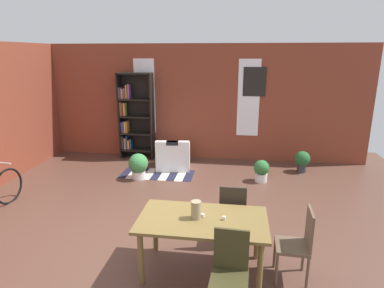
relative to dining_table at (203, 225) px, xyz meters
name	(u,v)px	position (x,y,z in m)	size (l,w,h in m)	color
ground_plane	(163,231)	(-0.72, 0.86, -0.65)	(10.09, 10.09, 0.00)	brown
back_wall_brick	(196,103)	(-0.72, 4.80, 0.84)	(8.74, 0.12, 2.98)	brown
window_pane_0	(145,96)	(-2.08, 4.73, 0.99)	(0.55, 0.02, 1.94)	white
window_pane_1	(249,98)	(0.63, 4.73, 0.99)	(0.55, 0.02, 1.94)	white
dining_table	(203,225)	(0.00, 0.00, 0.00)	(1.63, 0.90, 0.74)	brown
vase_on_table	(196,210)	(-0.08, 0.00, 0.21)	(0.13, 0.13, 0.23)	#998466
tealight_candle_0	(203,215)	(0.00, 0.05, 0.11)	(0.04, 0.04, 0.04)	silver
tealight_candle_1	(224,218)	(0.27, 0.01, 0.11)	(0.04, 0.04, 0.05)	silver
dining_chair_near_right	(230,271)	(0.37, -0.68, -0.14)	(0.42, 0.42, 0.95)	#363219
dining_chair_head_right	(298,242)	(1.19, 0.00, -0.14)	(0.41, 0.41, 0.95)	brown
dining_chair_far_right	(233,212)	(0.37, 0.68, -0.14)	(0.40, 0.40, 0.95)	#30291F
bookshelf_tall	(134,116)	(-2.35, 4.54, 0.49)	(0.90, 0.34, 2.26)	black
armchair_white	(173,157)	(-1.15, 3.84, -0.37)	(0.90, 0.90, 0.75)	white
potted_plant_by_shelf	(138,165)	(-1.79, 3.02, -0.33)	(0.44, 0.44, 0.58)	silver
potted_plant_corner	(261,170)	(0.94, 3.24, -0.39)	(0.34, 0.34, 0.49)	silver
potted_plant_window	(302,160)	(1.94, 3.99, -0.36)	(0.36, 0.36, 0.51)	#333338
striped_rug	(157,174)	(-1.44, 3.34, -0.65)	(1.69, 0.75, 0.01)	#1E1E33
framed_picture	(254,82)	(0.76, 4.72, 1.40)	(0.56, 0.03, 0.72)	black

